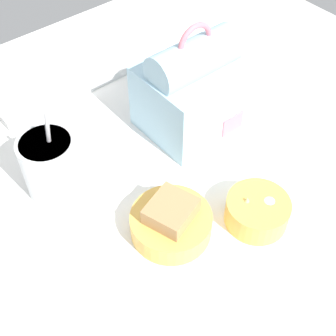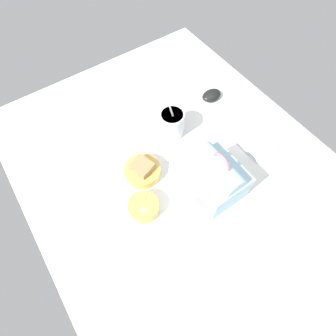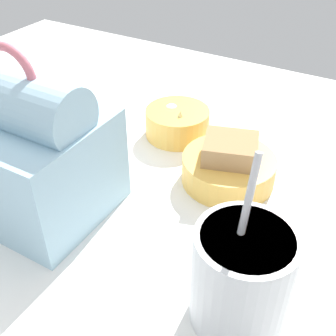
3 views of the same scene
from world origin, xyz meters
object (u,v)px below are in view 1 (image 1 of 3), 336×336
(soup_cup, at_px, (51,165))
(bento_bowl_sandwich, at_px, (171,222))
(bento_bowl_snacks, at_px, (257,211))
(lunch_bag, at_px, (193,90))
(keyboard, at_px, (59,83))

(soup_cup, xyz_separation_m, bento_bowl_sandwich, (0.10, -0.20, -0.03))
(bento_bowl_snacks, bearing_deg, bento_bowl_sandwich, 149.72)
(soup_cup, distance_m, bento_bowl_sandwich, 0.23)
(soup_cup, bearing_deg, lunch_bag, -5.24)
(bento_bowl_sandwich, bearing_deg, bento_bowl_snacks, -30.28)
(keyboard, xyz_separation_m, bento_bowl_sandwich, (-0.05, -0.44, 0.02))
(lunch_bag, relative_size, soup_cup, 1.19)
(keyboard, distance_m, soup_cup, 0.29)
(lunch_bag, distance_m, bento_bowl_snacks, 0.26)
(soup_cup, relative_size, bento_bowl_snacks, 1.79)
(keyboard, height_order, bento_bowl_snacks, bento_bowl_snacks)
(lunch_bag, bearing_deg, soup_cup, 174.76)
(keyboard, relative_size, bento_bowl_sandwich, 2.31)
(bento_bowl_snacks, bearing_deg, keyboard, 97.63)
(bento_bowl_sandwich, distance_m, bento_bowl_snacks, 0.14)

